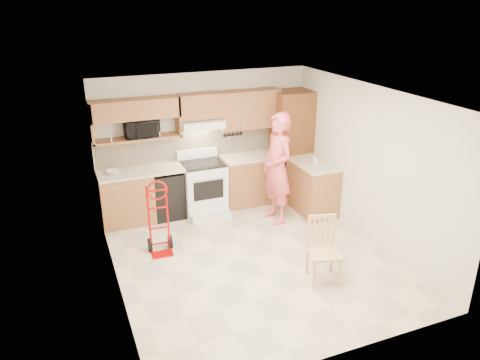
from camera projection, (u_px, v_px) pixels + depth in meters
floor at (252, 258)px, 7.12m from camera, size 4.00×4.50×0.02m
ceiling at (254, 95)px, 6.19m from camera, size 4.00×4.50×0.02m
wall_back at (204, 140)px, 8.60m from camera, size 4.00×0.02×2.50m
wall_front at (342, 259)px, 4.71m from camera, size 4.00×0.02×2.50m
wall_left at (110, 204)px, 5.95m from camera, size 0.02×4.50×2.50m
wall_right at (369, 164)px, 7.36m from camera, size 0.02×4.50×2.50m
backsplash at (205, 143)px, 8.60m from camera, size 3.92×0.03×0.55m
lower_cab_left at (126, 199)px, 8.09m from camera, size 0.90×0.60×0.90m
dishwasher at (169, 193)px, 8.36m from camera, size 0.60×0.60×0.85m
lower_cab_right at (252, 180)px, 8.92m from camera, size 1.14×0.60×0.90m
countertop_left at (142, 171)px, 8.02m from camera, size 1.50×0.63×0.04m
countertop_right at (252, 156)px, 8.74m from camera, size 1.14×0.63×0.04m
cab_return_right at (312, 188)px, 8.53m from camera, size 0.60×1.00×0.90m
countertop_return at (314, 164)px, 8.36m from camera, size 0.63×1.00×0.04m
pantry_tall at (291, 145)px, 8.98m from camera, size 0.70×0.60×2.10m
upper_cab_left at (135, 109)px, 7.74m from camera, size 1.50×0.33×0.34m
upper_shelf_mw at (137, 138)px, 7.93m from camera, size 1.50×0.33×0.04m
upper_cab_center at (200, 106)px, 8.15m from camera, size 0.76×0.33×0.44m
upper_cab_right at (249, 109)px, 8.54m from camera, size 1.14×0.33×0.70m
range_hood at (201, 124)px, 8.21m from camera, size 0.76×0.46×0.14m
knife_strip at (233, 138)px, 8.75m from camera, size 0.40×0.05×0.29m
microwave at (141, 128)px, 7.89m from camera, size 0.58×0.41×0.31m
range at (204, 184)px, 8.40m from camera, size 0.76×1.00×1.12m
person at (277, 169)px, 7.97m from camera, size 0.51×0.74×1.96m
hand_truck at (159, 221)px, 7.07m from camera, size 0.45×0.42×1.08m
dining_chair at (324, 251)px, 6.40m from camera, size 0.52×0.54×0.93m
soap_bottle at (315, 159)px, 8.29m from camera, size 0.10×0.10×0.17m
bowl at (114, 172)px, 7.84m from camera, size 0.27×0.27×0.06m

